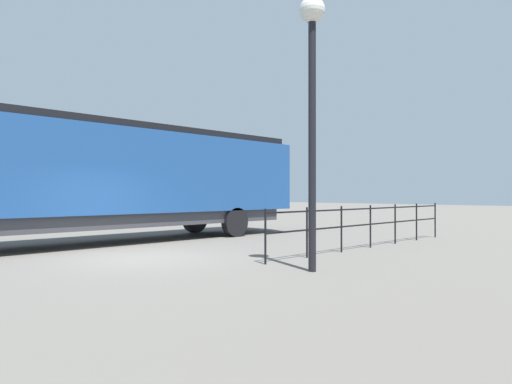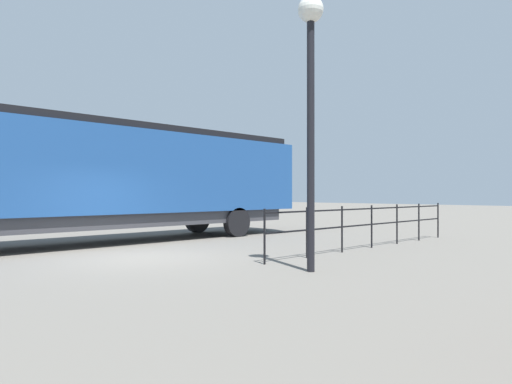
{
  "view_description": "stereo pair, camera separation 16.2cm",
  "coord_description": "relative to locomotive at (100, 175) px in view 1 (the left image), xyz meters",
  "views": [
    {
      "loc": [
        10.14,
        -5.87,
        1.63
      ],
      "look_at": [
        1.82,
        2.35,
        1.67
      ],
      "focal_mm": 31.37,
      "sensor_mm": 36.0,
      "label": 1
    },
    {
      "loc": [
        10.25,
        -5.75,
        1.63
      ],
      "look_at": [
        1.82,
        2.35,
        1.67
      ],
      "focal_mm": 31.37,
      "sensor_mm": 36.0,
      "label": 2
    }
  ],
  "objects": [
    {
      "name": "platform_fence",
      "position": [
        6.68,
        5.38,
        -1.41
      ],
      "size": [
        0.05,
        9.17,
        1.28
      ],
      "color": "black",
      "rests_on": "ground_plane"
    },
    {
      "name": "locomotive",
      "position": [
        0.0,
        0.0,
        0.0
      ],
      "size": [
        2.81,
        16.57,
        3.93
      ],
      "color": "navy",
      "rests_on": "ground_plane"
    },
    {
      "name": "ground_plane",
      "position": [
        3.71,
        -0.69,
        -2.22
      ],
      "size": [
        120.0,
        120.0,
        0.0
      ],
      "primitive_type": "plane",
      "color": "#666059"
    },
    {
      "name": "lamp_post",
      "position": [
        8.03,
        0.85,
        1.96
      ],
      "size": [
        0.54,
        0.54,
        5.76
      ],
      "color": "black",
      "rests_on": "ground_plane"
    }
  ]
}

